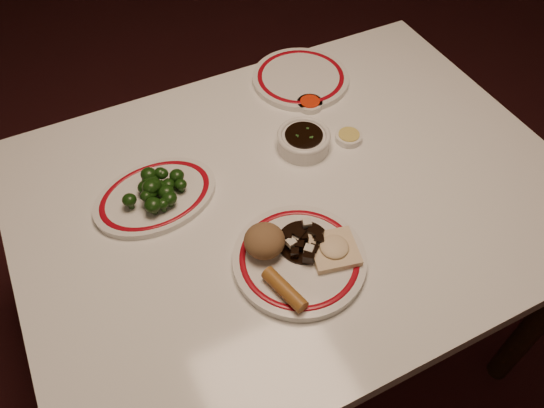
% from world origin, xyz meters
% --- Properties ---
extents(ground, '(7.00, 7.00, 0.00)m').
position_xyz_m(ground, '(0.00, 0.00, 0.00)').
color(ground, black).
rests_on(ground, ground).
extents(dining_table, '(1.20, 0.90, 0.75)m').
position_xyz_m(dining_table, '(0.00, 0.00, 0.66)').
color(dining_table, white).
rests_on(dining_table, ground).
extents(main_plate, '(0.34, 0.34, 0.02)m').
position_xyz_m(main_plate, '(-0.08, -0.17, 0.76)').
color(main_plate, white).
rests_on(main_plate, dining_table).
extents(rice_mound, '(0.08, 0.08, 0.06)m').
position_xyz_m(rice_mound, '(-0.14, -0.12, 0.80)').
color(rice_mound, brown).
rests_on(rice_mound, main_plate).
extents(spring_roll, '(0.05, 0.10, 0.03)m').
position_xyz_m(spring_roll, '(-0.15, -0.23, 0.78)').
color(spring_roll, '#A46928').
rests_on(spring_roll, main_plate).
extents(fried_wonton, '(0.11, 0.11, 0.02)m').
position_xyz_m(fried_wonton, '(-0.02, -0.19, 0.78)').
color(fried_wonton, beige).
rests_on(fried_wonton, main_plate).
extents(stirfry_heap, '(0.11, 0.11, 0.03)m').
position_xyz_m(stirfry_heap, '(-0.06, -0.15, 0.78)').
color(stirfry_heap, black).
rests_on(stirfry_heap, main_plate).
extents(broccoli_plate, '(0.29, 0.26, 0.02)m').
position_xyz_m(broccoli_plate, '(-0.28, 0.11, 0.76)').
color(broccoli_plate, white).
rests_on(broccoli_plate, dining_table).
extents(broccoli_pile, '(0.14, 0.11, 0.05)m').
position_xyz_m(broccoli_pile, '(-0.28, 0.10, 0.79)').
color(broccoli_pile, '#23471C').
rests_on(broccoli_pile, broccoli_plate).
extents(soy_bowl, '(0.12, 0.12, 0.04)m').
position_xyz_m(soy_bowl, '(0.08, 0.11, 0.77)').
color(soy_bowl, white).
rests_on(soy_bowl, dining_table).
extents(sweet_sour_dish, '(0.06, 0.06, 0.02)m').
position_xyz_m(sweet_sour_dish, '(0.16, 0.23, 0.76)').
color(sweet_sour_dish, white).
rests_on(sweet_sour_dish, dining_table).
extents(mustard_dish, '(0.06, 0.06, 0.02)m').
position_xyz_m(mustard_dish, '(0.18, 0.08, 0.76)').
color(mustard_dish, white).
rests_on(mustard_dish, dining_table).
extents(far_plate, '(0.30, 0.30, 0.02)m').
position_xyz_m(far_plate, '(0.19, 0.33, 0.76)').
color(far_plate, white).
rests_on(far_plate, dining_table).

